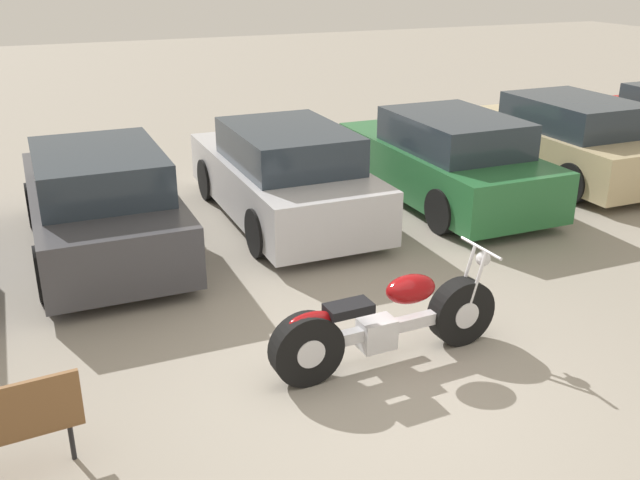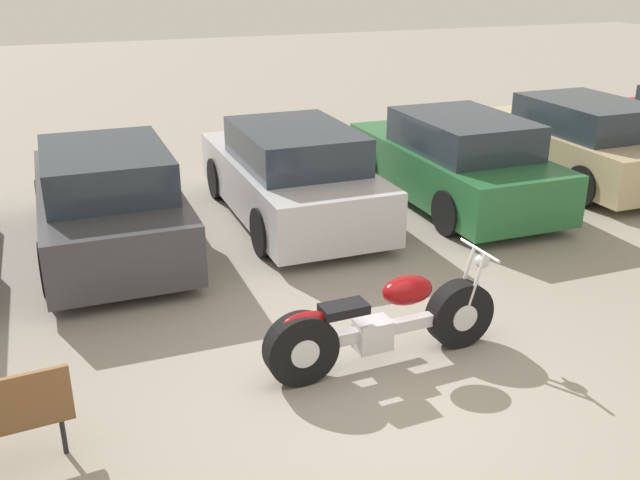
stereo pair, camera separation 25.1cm
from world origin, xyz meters
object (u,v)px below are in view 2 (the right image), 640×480
Objects in this scene: motorcycle at (382,324)px; parked_car_champagne at (576,142)px; parked_car_green at (454,161)px; parked_car_silver at (291,175)px; parked_car_dark_grey at (108,201)px.

parked_car_champagne reaches higher than motorcycle.
parked_car_champagne is (5.83, 4.35, 0.25)m from motorcycle.
parked_car_green is at bearing 51.56° from motorcycle.
parked_car_green is (3.18, 4.01, 0.25)m from motorcycle.
parked_car_silver is at bearing 175.39° from parked_car_green.
parked_car_silver is 1.00× the size of parked_car_champagne.
parked_car_dark_grey and parked_car_green have the same top height.
parked_car_dark_grey is 1.00× the size of parked_car_champagne.
parked_car_champagne is at bearing 7.43° from parked_car_green.
parked_car_dark_grey is 1.00× the size of parked_car_silver.
parked_car_silver is (0.53, 4.22, 0.25)m from motorcycle.
parked_car_champagne is at bearing 1.42° from parked_car_silver.
parked_car_dark_grey is at bearing -179.60° from parked_car_green.
parked_car_dark_grey is (-2.12, 3.97, 0.25)m from motorcycle.
motorcycle is 5.12m from parked_car_green.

